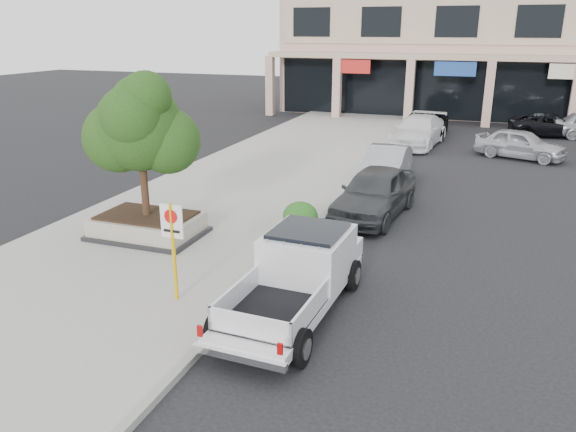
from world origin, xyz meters
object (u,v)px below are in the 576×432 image
Objects in this scene: pickup_truck at (292,279)px; curb_car_b at (386,165)px; planter_tree at (147,127)px; no_parking_sign at (173,239)px; curb_car_c at (418,131)px; curb_car_d at (425,124)px; lot_car_a at (520,144)px; lot_car_d at (552,125)px; planter at (148,225)px; curb_car_a at (374,193)px.

pickup_truck reaches higher than curb_car_b.
planter_tree reaches higher than no_parking_sign.
no_parking_sign reaches higher than curb_car_c.
lot_car_a is (5.10, -4.49, 0.00)m from curb_car_d.
planter_tree is at bearing -101.37° from curb_car_c.
lot_car_a is at bearing 51.12° from curb_car_b.
no_parking_sign is at bearing -97.97° from curb_car_d.
curb_car_b is 0.93× the size of lot_car_d.
planter is at bearing 142.13° from lot_car_d.
curb_car_a is 12.70m from curb_car_c.
planter_tree is (0.13, 0.15, 2.94)m from planter.
curb_car_b is at bearing -85.00° from curb_car_c.
lot_car_a is (4.89, 11.21, -0.10)m from curb_car_a.
curb_car_a is at bearing 69.80° from no_parking_sign.
pickup_truck is 19.40m from lot_car_a.
no_parking_sign is 8.55m from curb_car_a.
planter_tree is at bearing 48.97° from planter.
planter is 2.95m from planter_tree.
planter is 10.69m from curb_car_b.
curb_car_c is (5.68, 17.32, 0.32)m from planter.
pickup_truck reaches higher than curb_car_a.
planter is 4.63m from no_parking_sign.
curb_car_d and lot_car_a have the same top height.
pickup_truck is (2.66, 0.49, -0.77)m from no_parking_sign.
curb_car_d is (0.23, 11.14, -0.01)m from curb_car_b.
pickup_truck is 1.05× the size of curb_car_d.
curb_car_b reaches higher than curb_car_d.
lot_car_a reaches higher than planter.
curb_car_d is at bearing 74.59° from planter_tree.
lot_car_a is at bearing 67.82° from no_parking_sign.
lot_car_a is (10.66, 15.68, -2.69)m from planter_tree.
planter is at bearing -131.03° from planter_tree.
curb_car_b is (-0.17, 12.05, -0.13)m from pickup_truck.
curb_car_b is (5.33, 9.03, -2.68)m from planter_tree.
curb_car_c reaches higher than planter.
curb_car_d is 7.42m from lot_car_d.
no_parking_sign reaches higher than curb_car_a.
pickup_truck is 12.05m from curb_car_b.
curb_car_b is 0.81× the size of curb_car_c.
lot_car_a is 0.89× the size of lot_car_d.
pickup_truck is 26.58m from lot_car_d.
no_parking_sign is 20.87m from curb_car_c.
planter is at bearing 155.27° from pickup_truck.
curb_car_d is (0.06, 23.19, -0.14)m from pickup_truck.
curb_car_c is (0.22, 8.14, 0.06)m from curb_car_b.
planter is at bearing -135.61° from curb_car_a.
curb_car_c is at bearing 97.35° from curb_car_a.
curb_car_b is at bearing 59.46° from planter_tree.
planter is at bearing -107.05° from curb_car_d.
planter is 7.51m from curb_car_a.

